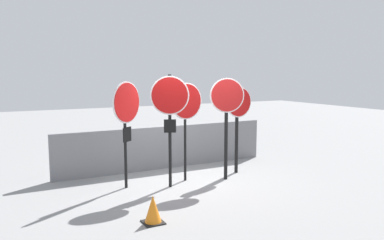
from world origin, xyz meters
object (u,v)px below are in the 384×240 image
stop_sign_0 (126,111)px  stop_sign_3 (227,108)px  stop_sign_1 (170,106)px  stop_sign_4 (238,113)px  stop_sign_2 (186,108)px  traffic_cone_0 (153,209)px

stop_sign_0 → stop_sign_3: (2.29, -0.44, 0.00)m
stop_sign_1 → stop_sign_4: 2.08m
stop_sign_2 → stop_sign_4: 1.49m
stop_sign_1 → stop_sign_3: bearing=20.8°
stop_sign_2 → traffic_cone_0: 2.97m
stop_sign_4 → stop_sign_0: bearing=175.5°
stop_sign_2 → stop_sign_3: stop_sign_3 is taller
stop_sign_0 → traffic_cone_0: size_ratio=4.90×
stop_sign_3 → stop_sign_0: bearing=-170.2°
stop_sign_1 → stop_sign_2: size_ratio=1.08×
stop_sign_2 → stop_sign_0: bearing=167.7°
stop_sign_2 → stop_sign_3: bearing=-29.5°
stop_sign_4 → stop_sign_3: bearing=-149.8°
stop_sign_0 → stop_sign_2: 1.40m
stop_sign_0 → stop_sign_1: stop_sign_1 is taller
stop_sign_1 → traffic_cone_0: 2.55m
stop_sign_3 → stop_sign_4: bearing=54.6°
stop_sign_0 → stop_sign_2: (1.40, -0.10, 0.01)m
stop_sign_0 → stop_sign_4: size_ratio=1.07×
traffic_cone_0 → stop_sign_2: bearing=50.7°
stop_sign_1 → traffic_cone_0: (-1.08, -1.69, -1.58)m
stop_sign_4 → traffic_cone_0: size_ratio=4.58×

